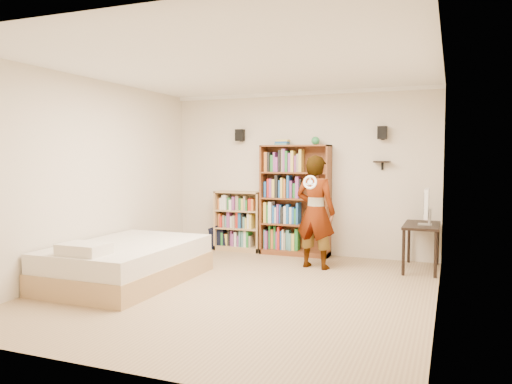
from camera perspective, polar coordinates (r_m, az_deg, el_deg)
ground at (r=6.23m, az=-1.69°, el=-11.07°), size 4.50×5.00×0.01m
room_shell at (r=6.02m, az=-1.72°, el=5.34°), size 4.52×5.02×2.71m
crown_molding at (r=6.11m, az=-1.74°, el=13.88°), size 4.50×5.00×0.06m
speaker_left at (r=8.65m, az=-1.85°, el=6.51°), size 0.14×0.12×0.20m
speaker_right at (r=8.01m, az=14.24°, el=6.59°), size 0.14×0.12×0.20m
wall_shelf at (r=8.01m, az=14.19°, el=3.37°), size 0.25×0.16×0.02m
tall_bookshelf at (r=8.25m, az=4.51°, el=-0.95°), size 1.15×0.34×1.82m
low_bookshelf at (r=8.66m, az=-2.01°, el=-3.33°), size 0.82×0.31×1.03m
computer_desk at (r=7.59m, az=18.37°, el=-5.98°), size 0.49×0.97×0.66m
imac at (r=7.44m, az=18.78°, el=-1.62°), size 0.19×0.52×0.51m
daybed at (r=6.74m, az=-14.50°, el=-7.28°), size 1.40×2.16×0.64m
person at (r=7.31m, az=6.81°, el=-2.28°), size 0.66×0.50×1.65m
wii_wheel at (r=6.98m, az=6.20°, el=1.11°), size 0.20×0.08×0.20m
navy_bag at (r=8.85m, az=-4.26°, el=-5.19°), size 0.32×0.21×0.42m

